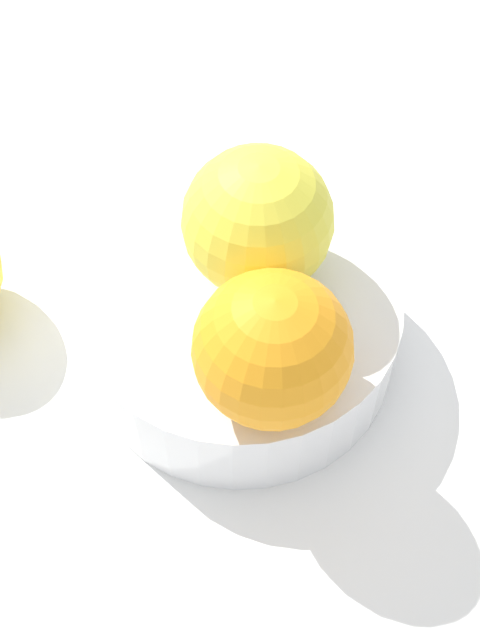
# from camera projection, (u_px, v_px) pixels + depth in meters

# --- Properties ---
(ground_plane) EXTENTS (1.10, 1.10, 0.02)m
(ground_plane) POSITION_uv_depth(u_px,v_px,m) (240.00, 360.00, 0.50)
(ground_plane) COLOR white
(fruit_bowl) EXTENTS (0.17, 0.17, 0.05)m
(fruit_bowl) POSITION_uv_depth(u_px,v_px,m) (240.00, 327.00, 0.47)
(fruit_bowl) COLOR white
(fruit_bowl) RESTS_ON ground_plane
(orange_in_bowl_0) EXTENTS (0.08, 0.08, 0.08)m
(orange_in_bowl_0) POSITION_uv_depth(u_px,v_px,m) (255.00, 220.00, 0.43)
(orange_in_bowl_0) COLOR yellow
(orange_in_bowl_0) RESTS_ON fruit_bowl
(orange_in_bowl_1) EXTENTS (0.07, 0.07, 0.07)m
(orange_in_bowl_1) POSITION_uv_depth(u_px,v_px,m) (273.00, 349.00, 0.39)
(orange_in_bowl_1) COLOR orange
(orange_in_bowl_1) RESTS_ON fruit_bowl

